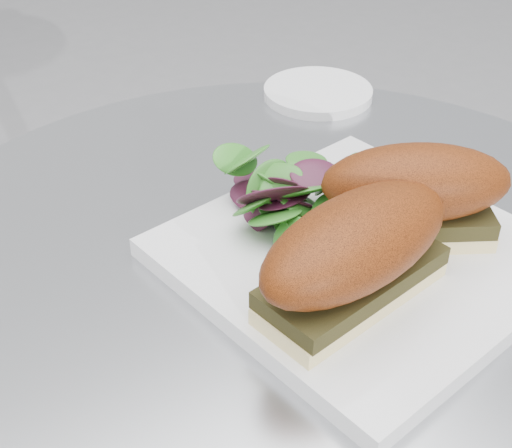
% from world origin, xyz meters
% --- Properties ---
extents(plate, '(0.29, 0.29, 0.02)m').
position_xyz_m(plate, '(0.05, -0.03, 0.74)').
color(plate, white).
rests_on(plate, table).
extents(sandwich_left, '(0.18, 0.10, 0.08)m').
position_xyz_m(sandwich_left, '(0.00, -0.07, 0.79)').
color(sandwich_left, '#FADA9C').
rests_on(sandwich_left, plate).
extents(sandwich_right, '(0.16, 0.13, 0.08)m').
position_xyz_m(sandwich_right, '(0.09, -0.04, 0.79)').
color(sandwich_right, '#FADA9C').
rests_on(sandwich_right, plate).
extents(salad, '(0.11, 0.11, 0.05)m').
position_xyz_m(salad, '(0.02, 0.04, 0.77)').
color(salad, '#357B28').
rests_on(salad, plate).
extents(saucer, '(0.12, 0.12, 0.01)m').
position_xyz_m(saucer, '(0.21, 0.24, 0.74)').
color(saucer, white).
rests_on(saucer, table).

